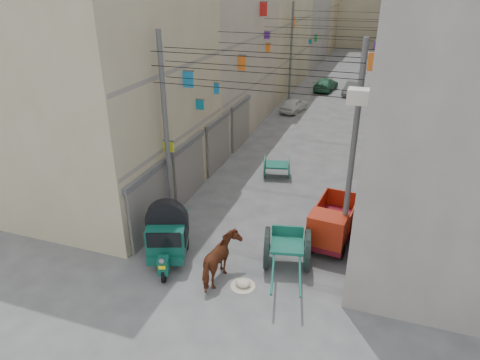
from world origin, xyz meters
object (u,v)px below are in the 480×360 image
at_px(mini_truck, 331,227).
at_px(distant_car_white, 294,105).
at_px(auto_rickshaw, 168,233).
at_px(feed_sack, 243,283).
at_px(tonga_cart, 287,249).
at_px(horse, 221,261).
at_px(distant_car_green, 326,84).
at_px(distant_car_grey, 353,88).
at_px(second_cart, 277,166).

bearing_deg(mini_truck, distant_car_white, 112.37).
distance_m(auto_rickshaw, feed_sack, 3.36).
bearing_deg(distant_car_white, tonga_cart, 114.38).
height_order(auto_rickshaw, feed_sack, auto_rickshaw).
bearing_deg(distant_car_white, horse, 108.49).
distance_m(mini_truck, distant_car_white, 19.01).
height_order(distant_car_white, distant_car_green, distant_car_green).
xyz_separation_m(horse, distant_car_green, (-0.96, 29.58, -0.25)).
xyz_separation_m(feed_sack, distant_car_green, (-1.77, 29.64, 0.45)).
xyz_separation_m(mini_truck, distant_car_white, (-5.49, 18.20, -0.30)).
distance_m(auto_rickshaw, distant_car_grey, 28.48).
relative_size(mini_truck, distant_car_grey, 0.92).
bearing_deg(distant_car_grey, auto_rickshaw, -90.63).
distance_m(feed_sack, horse, 1.08).
distance_m(mini_truck, feed_sack, 4.31).
relative_size(second_cart, distant_car_white, 0.49).
height_order(feed_sack, distant_car_green, distant_car_green).
height_order(distant_car_grey, distant_car_green, distant_car_green).
bearing_deg(horse, feed_sack, 177.71).
relative_size(feed_sack, distant_car_green, 0.13).
height_order(auto_rickshaw, distant_car_green, auto_rickshaw).
bearing_deg(distant_car_grey, second_cart, -88.41).
bearing_deg(distant_car_white, distant_car_grey, -105.67).
relative_size(mini_truck, distant_car_white, 1.02).
distance_m(feed_sack, distant_car_white, 21.88).
height_order(second_cart, distant_car_green, second_cart).
bearing_deg(mini_truck, tonga_cart, -118.41).
bearing_deg(distant_car_grey, distant_car_green, 170.09).
distance_m(mini_truck, second_cart, 6.71).
bearing_deg(auto_rickshaw, mini_truck, 7.05).
xyz_separation_m(mini_truck, feed_sack, (-2.45, -3.47, -0.71)).
distance_m(horse, distant_car_green, 29.60).
xyz_separation_m(second_cart, feed_sack, (1.18, -9.11, -0.50)).
distance_m(feed_sack, distant_car_green, 29.69).
relative_size(second_cart, distant_car_grey, 0.45).
bearing_deg(distant_car_white, mini_truck, 119.41).
bearing_deg(auto_rickshaw, distant_car_grey, 62.17).
height_order(tonga_cart, distant_car_grey, tonga_cart).
xyz_separation_m(second_cart, horse, (0.37, -9.05, 0.20)).
xyz_separation_m(tonga_cart, distant_car_grey, (-0.33, 27.29, -0.23)).
bearing_deg(horse, distant_car_green, -86.55).
bearing_deg(feed_sack, auto_rickshaw, 168.68).
xyz_separation_m(auto_rickshaw, distant_car_grey, (3.97, 28.20, -0.53)).
xyz_separation_m(distant_car_white, distant_car_green, (1.26, 7.97, 0.04)).
bearing_deg(tonga_cart, distant_car_green, 83.44).
bearing_deg(second_cart, tonga_cart, -85.63).
distance_m(second_cart, distant_car_green, 20.53).
relative_size(auto_rickshaw, second_cart, 1.74).
bearing_deg(mini_truck, second_cart, 128.39).
bearing_deg(feed_sack, distant_car_grey, 88.37).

